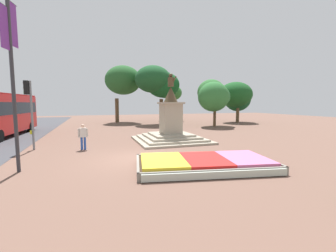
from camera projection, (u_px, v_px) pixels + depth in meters
ground_plane at (138, 159)px, 11.20m from camera, size 88.27×88.27×0.00m
flower_planter at (205, 163)px, 9.62m from camera, size 6.25×4.07×0.43m
statue_monument at (171, 128)px, 16.49m from camera, size 5.04×5.04×4.92m
traffic_light_mid_block at (29, 103)px, 13.12m from camera, size 0.41×0.28×4.08m
banner_pole at (12, 72)px, 8.70m from camera, size 0.28×1.32×7.05m
pedestrian_near_planter at (83, 135)px, 13.36m from camera, size 0.57×0.27×1.54m
park_tree_far_left at (123, 81)px, 32.41m from camera, size 5.07×6.15×8.08m
park_tree_behind_statue at (157, 82)px, 29.50m from camera, size 5.99×5.01×7.65m
park_tree_far_right at (214, 95)px, 26.79m from camera, size 4.63×4.53×5.64m
park_tree_street_side at (169, 92)px, 35.97m from camera, size 3.73×3.87×5.87m
park_tree_mid_canopy at (236, 96)px, 32.59m from camera, size 5.19×4.67×5.82m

